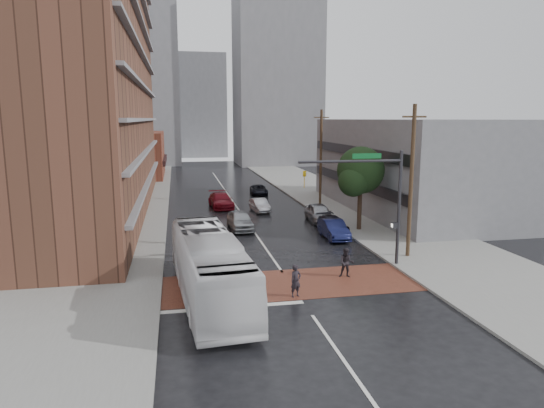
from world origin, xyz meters
TOP-DOWN VIEW (x-y plane):
  - ground at (0.00, 0.00)m, footprint 160.00×160.00m
  - crosswalk at (0.00, 0.50)m, footprint 14.00×5.00m
  - sidewalk_west at (-11.50, 25.00)m, footprint 9.00×90.00m
  - sidewalk_east at (11.50, 25.00)m, footprint 9.00×90.00m
  - apartment_block at (-14.00, 24.00)m, footprint 10.00×44.00m
  - storefront_west at (-12.00, 54.00)m, footprint 8.00×16.00m
  - building_east at (16.50, 20.00)m, footprint 11.00×26.00m
  - distant_tower_west at (-14.00, 78.00)m, footprint 18.00×16.00m
  - distant_tower_east at (14.00, 72.00)m, footprint 16.00×14.00m
  - distant_tower_center at (0.00, 95.00)m, footprint 12.00×10.00m
  - street_tree at (8.52, 12.03)m, footprint 4.20×4.10m
  - signal_mast at (5.85, 2.50)m, footprint 6.50×0.30m
  - utility_pole_near at (8.80, 4.00)m, footprint 1.60×0.26m
  - utility_pole_far at (8.80, 24.00)m, footprint 1.60×0.26m
  - transit_bus at (-4.53, -1.00)m, footprint 3.76×12.28m
  - pedestrian_a at (-0.19, -1.50)m, footprint 0.74×0.62m
  - pedestrian_b at (3.45, 0.99)m, footprint 1.02×0.91m
  - car_travel_a at (-0.99, 14.35)m, footprint 2.02×4.67m
  - car_travel_b at (1.94, 21.83)m, footprint 1.69×4.00m
  - car_travel_c at (-1.63, 24.73)m, footprint 2.50×5.40m
  - suv_travel at (3.66, 32.57)m, footprint 2.27×4.36m
  - car_parked_near at (5.68, 10.00)m, footprint 1.62×4.37m
  - car_parked_mid at (6.30, 12.19)m, footprint 1.82×4.29m
  - car_parked_far at (6.30, 16.00)m, footprint 2.06×4.83m

SIDE VIEW (x-z plane):
  - ground at x=0.00m, z-range 0.00..0.00m
  - crosswalk at x=0.00m, z-range 0.00..0.02m
  - sidewalk_west at x=-11.50m, z-range 0.00..0.15m
  - sidewalk_east at x=11.50m, z-range 0.00..0.15m
  - suv_travel at x=3.66m, z-range 0.00..1.17m
  - car_parked_mid at x=6.30m, z-range 0.00..1.23m
  - car_travel_b at x=1.94m, z-range 0.00..1.28m
  - car_parked_near at x=5.68m, z-range 0.00..1.43m
  - car_travel_c at x=-1.63m, z-range 0.00..1.53m
  - car_travel_a at x=-0.99m, z-range 0.00..1.57m
  - car_parked_far at x=6.30m, z-range 0.00..1.63m
  - pedestrian_a at x=-0.19m, z-range 0.00..1.72m
  - pedestrian_b at x=3.45m, z-range 0.00..1.74m
  - transit_bus at x=-4.53m, z-range 0.00..3.37m
  - storefront_west at x=-12.00m, z-range 0.00..7.00m
  - building_east at x=16.50m, z-range 0.00..9.00m
  - signal_mast at x=5.85m, z-range 1.13..8.33m
  - street_tree at x=8.52m, z-range 1.28..8.18m
  - utility_pole_near at x=8.80m, z-range 0.14..10.14m
  - utility_pole_far at x=8.80m, z-range 0.14..10.14m
  - distant_tower_center at x=0.00m, z-range 0.00..24.00m
  - apartment_block at x=-14.00m, z-range 0.00..28.00m
  - distant_tower_west at x=-14.00m, z-range 0.00..32.00m
  - distant_tower_east at x=14.00m, z-range 0.00..36.00m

